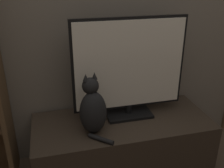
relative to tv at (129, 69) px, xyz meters
The scene contains 3 objects.
tv_stand 0.57m from the tv, 131.60° to the right, with size 1.24×0.53×0.41m.
tv is the anchor object (origin of this frame).
cat 0.38m from the tv, 152.32° to the right, with size 0.21×0.28×0.40m.
Camera 1 is at (-0.46, -0.60, 1.39)m, focal length 42.00 mm.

